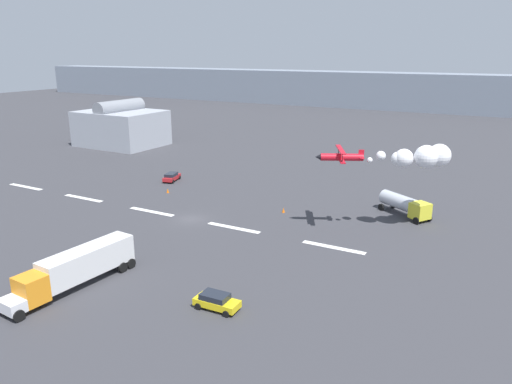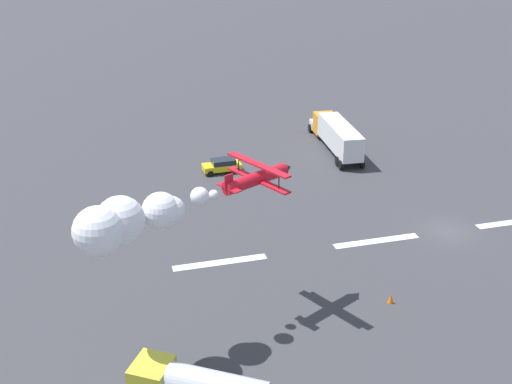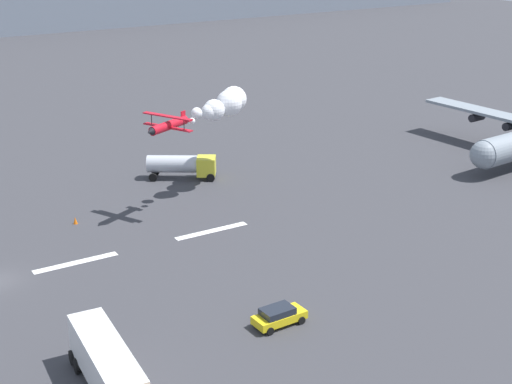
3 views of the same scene
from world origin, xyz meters
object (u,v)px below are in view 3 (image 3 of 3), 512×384
at_px(stunt_biplane_red, 221,106).
at_px(traffic_cone_far, 75,220).
at_px(fuel_tanker_truck, 183,165).
at_px(followme_car_yellow, 279,316).
at_px(semi_truck_orange, 113,377).

xyz_separation_m(stunt_biplane_red, traffic_cone_far, (-18.10, -0.94, -9.74)).
relative_size(fuel_tanker_truck, followme_car_yellow, 1.91).
relative_size(semi_truck_orange, fuel_tanker_truck, 1.76).
distance_m(stunt_biplane_red, fuel_tanker_truck, 10.62).
height_order(semi_truck_orange, followme_car_yellow, semi_truck_orange).
height_order(semi_truck_orange, traffic_cone_far, semi_truck_orange).
bearing_deg(semi_truck_orange, stunt_biplane_red, 51.07).
bearing_deg(semi_truck_orange, traffic_cone_far, 75.65).
xyz_separation_m(stunt_biplane_red, followme_car_yellow, (-11.32, -29.29, -9.30)).
bearing_deg(traffic_cone_far, fuel_tanker_truck, 24.02).
xyz_separation_m(fuel_tanker_truck, followme_car_yellow, (-9.21, -35.47, -0.92)).
bearing_deg(fuel_tanker_truck, stunt_biplane_red, -71.12).
height_order(fuel_tanker_truck, followme_car_yellow, fuel_tanker_truck).
height_order(stunt_biplane_red, followme_car_yellow, stunt_biplane_red).
xyz_separation_m(stunt_biplane_red, semi_truck_orange, (-26.13, -32.34, -7.99)).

